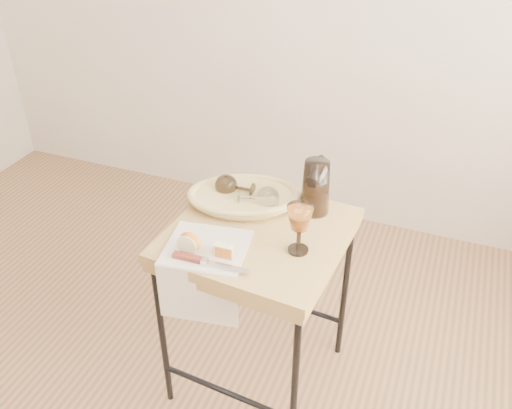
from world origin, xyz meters
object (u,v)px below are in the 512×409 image
at_px(goblet_lying_b, 256,198).
at_px(pitcher, 316,187).
at_px(wine_goblet, 299,229).
at_px(apple_half, 190,242).
at_px(bread_basket, 244,198).
at_px(side_table, 258,309).
at_px(goblet_lying_a, 237,188).
at_px(table_knife, 207,261).
at_px(tea_towel, 207,247).

relative_size(goblet_lying_b, pitcher, 0.56).
bearing_deg(pitcher, wine_goblet, -77.64).
bearing_deg(apple_half, bread_basket, 83.43).
xyz_separation_m(side_table, apple_half, (-0.16, -0.19, 0.41)).
distance_m(bread_basket, goblet_lying_a, 0.05).
bearing_deg(pitcher, bread_basket, -160.11).
bearing_deg(table_knife, pitcher, 59.45).
distance_m(side_table, wine_goblet, 0.49).
bearing_deg(pitcher, side_table, -119.49).
xyz_separation_m(apple_half, table_knife, (0.08, -0.04, -0.03)).
bearing_deg(apple_half, goblet_lying_b, 73.13).
bearing_deg(side_table, pitcher, 52.11).
distance_m(pitcher, wine_goblet, 0.25).
bearing_deg(bread_basket, side_table, -71.80).
height_order(side_table, wine_goblet, wine_goblet).
distance_m(goblet_lying_b, table_knife, 0.35).
bearing_deg(side_table, bread_basket, 128.57).
relative_size(bread_basket, goblet_lying_a, 2.71).
xyz_separation_m(goblet_lying_a, table_knife, (0.06, -0.39, -0.04)).
xyz_separation_m(goblet_lying_a, apple_half, (-0.02, -0.34, -0.01)).
distance_m(bread_basket, table_knife, 0.37).
bearing_deg(wine_goblet, apple_half, -157.87).
bearing_deg(apple_half, tea_towel, 46.37).
distance_m(tea_towel, wine_goblet, 0.31).
relative_size(tea_towel, wine_goblet, 1.53).
height_order(goblet_lying_b, table_knife, goblet_lying_b).
bearing_deg(side_table, goblet_lying_a, 132.84).
relative_size(pitcher, wine_goblet, 1.38).
xyz_separation_m(pitcher, table_knife, (-0.23, -0.42, -0.09)).
relative_size(pitcher, apple_half, 3.13).
bearing_deg(bread_basket, apple_half, -119.77).
height_order(side_table, table_knife, table_knife).
bearing_deg(goblet_lying_a, apple_half, 84.82).
bearing_deg(bread_basket, goblet_lying_a, 133.07).
relative_size(side_table, pitcher, 3.06).
distance_m(goblet_lying_a, goblet_lying_b, 0.10).
height_order(goblet_lying_b, pitcher, pitcher).
relative_size(bread_basket, apple_half, 4.75).
distance_m(goblet_lying_a, wine_goblet, 0.37).
distance_m(apple_half, table_knife, 0.09).
bearing_deg(pitcher, table_knife, -110.09).
xyz_separation_m(tea_towel, wine_goblet, (0.29, 0.10, 0.09)).
height_order(side_table, goblet_lying_b, goblet_lying_b).
xyz_separation_m(goblet_lying_b, table_knife, (-0.03, -0.35, -0.04)).
bearing_deg(wine_goblet, pitcher, 93.96).
relative_size(goblet_lying_b, apple_half, 1.76).
relative_size(goblet_lying_a, goblet_lying_b, 1.00).
bearing_deg(side_table, apple_half, -130.45).
distance_m(tea_towel, goblet_lying_a, 0.31).
distance_m(tea_towel, goblet_lying_b, 0.28).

